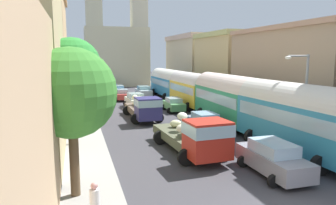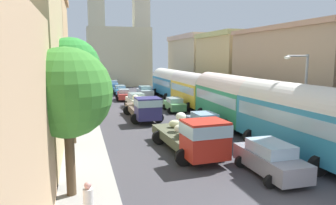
# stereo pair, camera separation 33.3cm
# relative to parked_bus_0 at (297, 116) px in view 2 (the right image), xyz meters

# --- Properties ---
(ground_plane) EXTENTS (154.00, 154.00, 0.00)m
(ground_plane) POSITION_rel_parked_bus_0_xyz_m (-4.60, 20.50, -2.37)
(ground_plane) COLOR #3B3A3F
(sidewalk_left) EXTENTS (2.50, 70.00, 0.14)m
(sidewalk_left) POSITION_rel_parked_bus_0_xyz_m (-11.85, 20.50, -2.30)
(sidewalk_left) COLOR #999590
(sidewalk_left) RESTS_ON ground
(sidewalk_right) EXTENTS (2.50, 70.00, 0.14)m
(sidewalk_right) POSITION_rel_parked_bus_0_xyz_m (2.65, 20.50, -2.30)
(sidewalk_right) COLOR gray
(sidewalk_right) RESTS_ON ground
(building_left_1) EXTENTS (5.31, 11.69, 13.43)m
(building_left_1) POSITION_rel_parked_bus_0_xyz_m (-15.75, 4.85, 4.34)
(building_left_1) COLOR tan
(building_left_1) RESTS_ON ground
(building_left_2) EXTENTS (4.91, 11.60, 11.71)m
(building_left_2) POSITION_rel_parked_bus_0_xyz_m (-15.33, 16.88, 3.51)
(building_left_2) COLOR tan
(building_left_2) RESTS_ON ground
(building_right_1) EXTENTS (4.71, 14.28, 8.38)m
(building_right_1) POSITION_rel_parked_bus_0_xyz_m (6.04, 8.78, 1.84)
(building_right_1) COLOR tan
(building_right_1) RESTS_ON ground
(building_right_2) EXTENTS (5.11, 10.37, 8.74)m
(building_right_2) POSITION_rel_parked_bus_0_xyz_m (6.22, 21.84, 2.03)
(building_right_2) COLOR tan
(building_right_2) RESTS_ON ground
(building_right_3) EXTENTS (5.24, 13.72, 9.17)m
(building_right_3) POSITION_rel_parked_bus_0_xyz_m (6.28, 34.64, 2.25)
(building_right_3) COLOR beige
(building_right_3) RESTS_ON ground
(distant_church) EXTENTS (11.81, 6.13, 19.49)m
(distant_church) POSITION_rel_parked_bus_0_xyz_m (-4.60, 45.70, 4.53)
(distant_church) COLOR beige
(distant_church) RESTS_ON ground
(parked_bus_0) EXTENTS (3.54, 9.49, 4.26)m
(parked_bus_0) POSITION_rel_parked_bus_0_xyz_m (0.00, 0.00, 0.00)
(parked_bus_0) COLOR teal
(parked_bus_0) RESTS_ON ground
(parked_bus_1) EXTENTS (3.52, 9.20, 4.26)m
(parked_bus_1) POSITION_rel_parked_bus_0_xyz_m (-0.00, 9.00, -0.02)
(parked_bus_1) COLOR #2F9164
(parked_bus_1) RESTS_ON ground
(parked_bus_2) EXTENTS (3.24, 8.33, 3.98)m
(parked_bus_2) POSITION_rel_parked_bus_0_xyz_m (-0.00, 18.00, -0.16)
(parked_bus_2) COLOR yellow
(parked_bus_2) RESTS_ON ground
(parked_bus_3) EXTENTS (3.40, 9.66, 3.97)m
(parked_bus_3) POSITION_rel_parked_bus_0_xyz_m (-0.00, 27.00, -0.19)
(parked_bus_3) COLOR teal
(parked_bus_3) RESTS_ON ground
(cargo_truck_0) EXTENTS (3.34, 7.41, 2.44)m
(cargo_truck_0) POSITION_rel_parked_bus_0_xyz_m (-5.83, 1.47, -1.12)
(cargo_truck_0) COLOR #AE2418
(cargo_truck_0) RESTS_ON ground
(cargo_truck_1) EXTENTS (2.96, 7.33, 2.29)m
(cargo_truck_1) POSITION_rel_parked_bus_0_xyz_m (-6.54, 12.39, -1.18)
(cargo_truck_1) COLOR navy
(cargo_truck_1) RESTS_ON ground
(car_0) EXTENTS (2.43, 4.23, 1.64)m
(car_0) POSITION_rel_parked_bus_0_xyz_m (-5.96, 19.67, -1.55)
(car_0) COLOR beige
(car_0) RESTS_ON ground
(car_1) EXTENTS (2.27, 3.91, 1.47)m
(car_1) POSITION_rel_parked_bus_0_xyz_m (-6.53, 25.98, -1.63)
(car_1) COLOR #AC3732
(car_1) RESTS_ON ground
(car_2) EXTENTS (2.22, 4.30, 1.41)m
(car_2) POSITION_rel_parked_bus_0_xyz_m (-6.25, 32.05, -1.65)
(car_2) COLOR #4295CE
(car_2) RESTS_ON ground
(car_3) EXTENTS (2.46, 4.42, 1.58)m
(car_3) POSITION_rel_parked_bus_0_xyz_m (-6.51, 40.36, -1.57)
(car_3) COLOR #4787C9
(car_3) RESTS_ON ground
(car_4) EXTENTS (2.32, 4.40, 1.67)m
(car_4) POSITION_rel_parked_bus_0_xyz_m (-3.20, -2.26, -1.54)
(car_4) COLOR gray
(car_4) RESTS_ON ground
(car_5) EXTENTS (2.41, 3.82, 1.51)m
(car_5) POSITION_rel_parked_bus_0_xyz_m (-2.96, 6.76, -1.60)
(car_5) COLOR slate
(car_5) RESTS_ON ground
(car_6) EXTENTS (2.18, 3.73, 1.44)m
(car_6) POSITION_rel_parked_bus_0_xyz_m (-2.52, 16.13, -1.63)
(car_6) COLOR #569A5A
(car_6) RESTS_ON ground
(car_7) EXTENTS (2.37, 3.83, 1.51)m
(car_7) POSITION_rel_parked_bus_0_xyz_m (-3.04, 29.00, -1.61)
(car_7) COLOR silver
(car_7) RESTS_ON ground
(pedestrian_0) EXTENTS (0.36, 0.36, 1.83)m
(pedestrian_0) POSITION_rel_parked_bus_0_xyz_m (-12.15, 22.31, -1.32)
(pedestrian_0) COLOR #7A7756
(pedestrian_0) RESTS_ON ground
(pedestrian_1) EXTENTS (0.43, 0.43, 1.81)m
(pedestrian_1) POSITION_rel_parked_bus_0_xyz_m (-11.88, -5.18, -1.32)
(pedestrian_1) COLOR #2B344F
(pedestrian_1) RESTS_ON ground
(streetlamp_near) EXTENTS (1.79, 0.28, 5.90)m
(streetlamp_near) POSITION_rel_parked_bus_0_xyz_m (1.64, 1.77, 1.20)
(streetlamp_near) COLOR gray
(streetlamp_near) RESTS_ON ground
(roadside_tree_0) EXTENTS (3.61, 3.61, 6.18)m
(roadside_tree_0) POSITION_rel_parked_bus_0_xyz_m (-12.50, -2.21, 1.98)
(roadside_tree_0) COLOR brown
(roadside_tree_0) RESTS_ON ground
(roadside_tree_1) EXTENTS (3.67, 3.67, 6.97)m
(roadside_tree_1) POSITION_rel_parked_bus_0_xyz_m (-12.50, 5.80, 2.75)
(roadside_tree_1) COLOR brown
(roadside_tree_1) RESTS_ON ground
(roadside_tree_2) EXTENTS (2.80, 2.80, 5.58)m
(roadside_tree_2) POSITION_rel_parked_bus_0_xyz_m (-12.50, 12.58, 1.78)
(roadside_tree_2) COLOR brown
(roadside_tree_2) RESTS_ON ground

